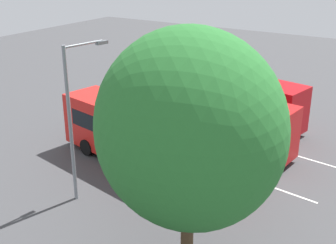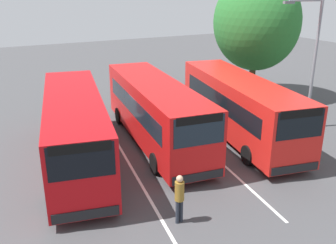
{
  "view_description": "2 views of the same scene",
  "coord_description": "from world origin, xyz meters",
  "px_view_note": "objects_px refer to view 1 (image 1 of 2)",
  "views": [
    {
      "loc": [
        -11.28,
        20.83,
        10.46
      ],
      "look_at": [
        1.01,
        1.43,
        1.48
      ],
      "focal_mm": 47.28,
      "sensor_mm": 36.0,
      "label": 1
    },
    {
      "loc": [
        15.61,
        -7.53,
        7.57
      ],
      "look_at": [
        0.36,
        0.25,
        1.32
      ],
      "focal_mm": 40.24,
      "sensor_mm": 36.0,
      "label": 2
    }
  ],
  "objects_px": {
    "street_lamp": "(74,113)",
    "bus_center_right": "(143,136)",
    "bus_far_left": "(227,95)",
    "depot_tree": "(189,130)",
    "pedestrian": "(134,97)",
    "bus_center_left": "(205,116)"
  },
  "relations": [
    {
      "from": "pedestrian",
      "to": "bus_center_left",
      "type": "bearing_deg",
      "value": -30.24
    },
    {
      "from": "bus_center_left",
      "to": "bus_center_right",
      "type": "distance_m",
      "value": 4.39
    },
    {
      "from": "pedestrian",
      "to": "depot_tree",
      "type": "bearing_deg",
      "value": -58.35
    },
    {
      "from": "bus_far_left",
      "to": "bus_center_left",
      "type": "distance_m",
      "value": 4.23
    },
    {
      "from": "bus_far_left",
      "to": "pedestrian",
      "type": "height_order",
      "value": "bus_far_left"
    },
    {
      "from": "pedestrian",
      "to": "bus_far_left",
      "type": "bearing_deg",
      "value": 6.04
    },
    {
      "from": "pedestrian",
      "to": "street_lamp",
      "type": "bearing_deg",
      "value": -77.11
    },
    {
      "from": "bus_far_left",
      "to": "depot_tree",
      "type": "bearing_deg",
      "value": 121.18
    },
    {
      "from": "bus_far_left",
      "to": "street_lamp",
      "type": "xyz_separation_m",
      "value": [
        1.38,
        12.35,
        2.33
      ]
    },
    {
      "from": "bus_center_left",
      "to": "street_lamp",
      "type": "bearing_deg",
      "value": 82.9
    },
    {
      "from": "bus_center_right",
      "to": "pedestrian",
      "type": "xyz_separation_m",
      "value": [
        5.43,
        -6.5,
        -0.65
      ]
    },
    {
      "from": "bus_center_left",
      "to": "depot_tree",
      "type": "relative_size",
      "value": 1.24
    },
    {
      "from": "street_lamp",
      "to": "bus_center_right",
      "type": "bearing_deg",
      "value": -0.57
    },
    {
      "from": "bus_far_left",
      "to": "depot_tree",
      "type": "height_order",
      "value": "depot_tree"
    },
    {
      "from": "bus_center_right",
      "to": "street_lamp",
      "type": "height_order",
      "value": "street_lamp"
    },
    {
      "from": "bus_far_left",
      "to": "bus_center_left",
      "type": "bearing_deg",
      "value": 109.34
    },
    {
      "from": "bus_far_left",
      "to": "pedestrian",
      "type": "bearing_deg",
      "value": 28.49
    },
    {
      "from": "bus_center_right",
      "to": "pedestrian",
      "type": "height_order",
      "value": "bus_center_right"
    },
    {
      "from": "bus_far_left",
      "to": "pedestrian",
      "type": "relative_size",
      "value": 6.0
    },
    {
      "from": "pedestrian",
      "to": "depot_tree",
      "type": "height_order",
      "value": "depot_tree"
    },
    {
      "from": "bus_center_right",
      "to": "depot_tree",
      "type": "height_order",
      "value": "depot_tree"
    },
    {
      "from": "bus_center_left",
      "to": "bus_center_right",
      "type": "xyz_separation_m",
      "value": [
        1.25,
        4.21,
        0.0
      ]
    }
  ]
}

